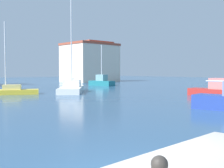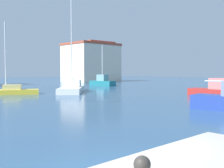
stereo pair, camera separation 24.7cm
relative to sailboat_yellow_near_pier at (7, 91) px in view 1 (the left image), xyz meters
name	(u,v)px [view 1 (the left image)]	position (x,y,z in m)	size (l,w,h in m)	color
water	(93,93)	(7.78, -4.80, -0.39)	(160.00, 160.00, 0.00)	#2D5175
sailboat_yellow_near_pier	(7,91)	(0.00, 0.00, 0.00)	(6.75, 4.78, 7.65)	gold
sailboat_teal_far_left	(102,82)	(18.67, 6.32, 0.29)	(2.07, 4.83, 6.83)	#1E707A
motorboat_red_distant_north	(217,90)	(14.18, -16.14, 0.25)	(1.84, 5.14, 1.80)	#B22823
sailboat_white_mid_harbor	(72,88)	(6.94, -1.88, 0.13)	(7.14, 7.80, 11.71)	white
yacht_club	(90,63)	(27.98, 21.23, 4.00)	(10.97, 9.23, 8.76)	beige
warehouse_block	(95,62)	(30.14, 22.07, 4.32)	(7.55, 5.53, 9.40)	beige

